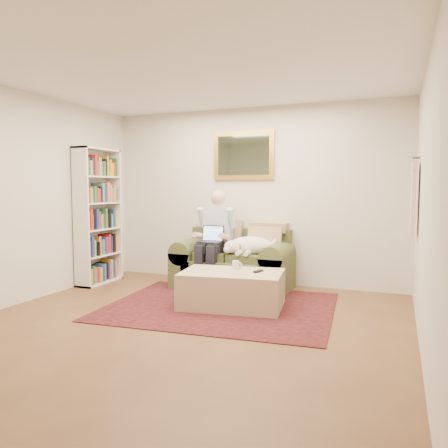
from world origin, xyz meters
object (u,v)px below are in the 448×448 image
Objects in this scene: seated_man at (213,240)px; coffee_mug at (236,265)px; sofa at (233,268)px; sleeping_dog at (251,245)px; ottoman at (232,289)px; laptop at (211,238)px; bookshelf at (98,216)px.

coffee_mug is (0.58, -0.66, -0.21)m from seated_man.
seated_man reaches higher than sofa.
sleeping_dog is 0.57× the size of ottoman.
laptop is at bearing 134.19° from coffee_mug.
seated_man is at bearing 131.30° from coffee_mug.
laptop is at bearing -138.98° from sofa.
sleeping_dog is 0.99m from ottoman.
sofa reaches higher than ottoman.
sofa is 0.46m from sleeping_dog.
seated_man is 1.79m from bookshelf.
coffee_mug is 0.05× the size of bookshelf.
ottoman is (0.60, -0.77, -0.51)m from laptop.
ottoman is 0.32m from coffee_mug.
seated_man is 0.55m from sleeping_dog.
laptop reaches higher than sofa.
seated_man reaches higher than laptop.
seated_man is 13.83× the size of coffee_mug.
laptop is (0.00, -0.06, 0.03)m from seated_man.
coffee_mug is (-0.02, 0.17, 0.26)m from ottoman.
laptop reaches higher than sleeping_dog.
ottoman is at bearing -86.32° from sleeping_dog.
laptop is 3.19× the size of coffee_mug.
laptop is 1.10m from ottoman.
bookshelf is at bearing 167.07° from ottoman.
sleeping_dog is (0.54, 0.13, -0.10)m from laptop.
ottoman is (0.35, -0.99, -0.07)m from sofa.
coffee_mug is 2.40m from bookshelf.
bookshelf is (-1.98, -0.45, 0.72)m from sofa.
ottoman is 11.80× the size of coffee_mug.
bookshelf is (-2.33, 0.54, 0.79)m from ottoman.
bookshelf reaches higher than sofa.
laptop reaches higher than coffee_mug.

